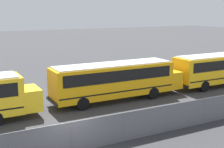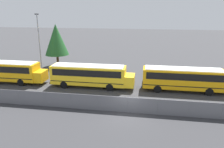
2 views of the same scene
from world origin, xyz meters
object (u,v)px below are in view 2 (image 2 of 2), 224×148
Objects in this scene: school_bus_4 at (185,78)px; light_pole at (39,41)px; school_bus_2 at (6,70)px; school_bus_3 at (90,74)px; tree_1 at (56,40)px.

school_bus_4 is 1.19× the size of light_pole.
school_bus_2 is 25.12m from school_bus_4.
light_pole reaches higher than school_bus_3.
light_pole is at bearing 148.88° from school_bus_3.
school_bus_2 is 12.63m from school_bus_3.
school_bus_3 is at bearing -48.28° from tree_1.
tree_1 is (1.37, 3.77, -0.20)m from light_pole.
school_bus_2 is 1.47× the size of tree_1.
school_bus_3 is 12.44m from light_pole.
school_bus_2 is at bearing -179.00° from school_bus_4.
school_bus_3 and school_bus_4 have the same top height.
light_pole is 1.23× the size of tree_1.
school_bus_4 is 23.70m from light_pole.
school_bus_2 is 1.19× the size of light_pole.
tree_1 is (3.76, 9.98, 3.21)m from school_bus_2.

